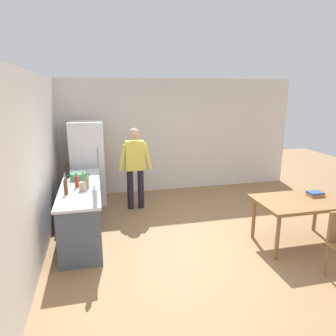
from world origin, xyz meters
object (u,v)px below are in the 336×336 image
at_px(dining_table, 300,205).
at_px(utensil_jar, 83,186).
at_px(bottle_sauce_red, 77,181).
at_px(bottle_beer_brown, 66,188).
at_px(book_stack, 315,194).
at_px(bottle_water_clear, 95,198).
at_px(bottle_wine_dark, 67,170).
at_px(cooking_pot, 78,176).
at_px(person, 135,163).
at_px(bottle_vinegar_tall, 87,180).
at_px(refrigerator, 88,163).

xyz_separation_m(dining_table, utensil_jar, (-3.35, 0.82, 0.31)).
relative_size(utensil_jar, bottle_sauce_red, 1.33).
relative_size(bottle_sauce_red, bottle_beer_brown, 0.92).
bearing_deg(book_stack, bottle_beer_brown, 171.60).
relative_size(bottle_water_clear, bottle_wine_dark, 0.88).
bearing_deg(book_stack, bottle_wine_dark, 158.72).
relative_size(cooking_pot, utensil_jar, 1.25).
bearing_deg(cooking_pot, bottle_water_clear, -78.47).
relative_size(bottle_wine_dark, bottle_beer_brown, 1.31).
height_order(cooking_pot, bottle_water_clear, bottle_water_clear).
distance_m(dining_table, utensil_jar, 3.46).
bearing_deg(bottle_beer_brown, book_stack, -8.40).
relative_size(person, utensil_jar, 5.31).
distance_m(person, dining_table, 3.20).
bearing_deg(bottle_vinegar_tall, utensil_jar, -125.35).
bearing_deg(bottle_wine_dark, bottle_beer_brown, -87.09).
xyz_separation_m(refrigerator, dining_table, (3.30, -2.70, -0.23)).
xyz_separation_m(cooking_pot, bottle_water_clear, (0.28, -1.38, 0.07)).
height_order(dining_table, bottle_vinegar_tall, bottle_vinegar_tall).
bearing_deg(book_stack, utensil_jar, 169.20).
xyz_separation_m(bottle_water_clear, bottle_sauce_red, (-0.29, 0.95, -0.03)).
bearing_deg(bottle_wine_dark, person, 20.69).
bearing_deg(bottle_wine_dark, utensil_jar, -71.17).
bearing_deg(utensil_jar, person, 53.18).
bearing_deg(bottle_water_clear, dining_table, -1.43).
bearing_deg(bottle_wine_dark, bottle_sauce_red, -73.25).
distance_m(refrigerator, utensil_jar, 1.89).
height_order(bottle_vinegar_tall, bottle_beer_brown, bottle_vinegar_tall).
relative_size(cooking_pot, bottle_vinegar_tall, 1.25).
bearing_deg(bottle_water_clear, book_stack, 0.53).
distance_m(bottle_sauce_red, book_stack, 3.91).
bearing_deg(bottle_water_clear, cooking_pot, 101.53).
xyz_separation_m(bottle_sauce_red, bottle_wine_dark, (-0.19, 0.63, 0.05)).
height_order(dining_table, bottle_water_clear, bottle_water_clear).
bearing_deg(refrigerator, person, -30.23).
height_order(bottle_water_clear, bottle_wine_dark, bottle_wine_dark).
xyz_separation_m(dining_table, book_stack, (0.35, 0.11, 0.11)).
bearing_deg(bottle_beer_brown, bottle_water_clear, -55.19).
bearing_deg(bottle_vinegar_tall, book_stack, -12.56).
height_order(dining_table, utensil_jar, utensil_jar).
bearing_deg(utensil_jar, bottle_vinegar_tall, 54.65).
height_order(cooking_pot, bottle_vinegar_tall, bottle_vinegar_tall).
bearing_deg(bottle_vinegar_tall, bottle_beer_brown, -144.14).
bearing_deg(bottle_sauce_red, bottle_water_clear, -73.29).
bearing_deg(bottle_vinegar_tall, cooking_pot, 107.10).
xyz_separation_m(bottle_vinegar_tall, bottle_wine_dark, (-0.36, 0.74, 0.01)).
bearing_deg(bottle_wine_dark, dining_table, -24.56).
height_order(bottle_sauce_red, book_stack, bottle_sauce_red).
xyz_separation_m(cooking_pot, bottle_vinegar_tall, (0.17, -0.54, 0.08)).
bearing_deg(bottle_sauce_red, refrigerator, 85.04).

